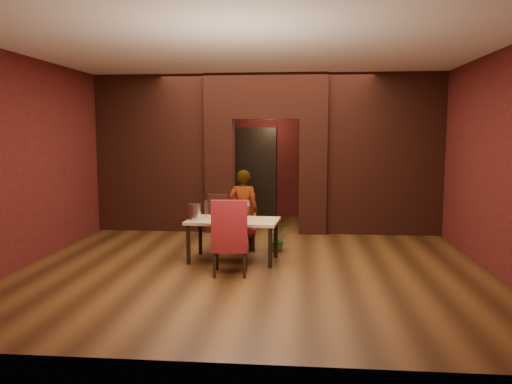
% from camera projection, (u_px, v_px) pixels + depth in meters
% --- Properties ---
extents(floor, '(8.00, 8.00, 0.00)m').
position_uv_depth(floor, '(257.00, 254.00, 8.36)').
color(floor, '#4B2B12').
rests_on(floor, ground).
extents(ceiling, '(7.00, 8.00, 0.04)m').
position_uv_depth(ceiling, '(258.00, 59.00, 7.99)').
color(ceiling, silver).
rests_on(ceiling, ground).
extents(wall_back, '(7.00, 0.04, 3.20)m').
position_uv_depth(wall_back, '(272.00, 151.00, 12.13)').
color(wall_back, maroon).
rests_on(wall_back, ground).
extents(wall_front, '(7.00, 0.04, 3.20)m').
position_uv_depth(wall_front, '(216.00, 183.00, 4.22)').
color(wall_front, maroon).
rests_on(wall_front, ground).
extents(wall_left, '(0.04, 8.00, 3.20)m').
position_uv_depth(wall_left, '(53.00, 158.00, 8.49)').
color(wall_left, maroon).
rests_on(wall_left, ground).
extents(wall_right, '(0.04, 8.00, 3.20)m').
position_uv_depth(wall_right, '(478.00, 160.00, 7.86)').
color(wall_right, maroon).
rests_on(wall_right, ground).
extents(pillar_left, '(0.55, 0.55, 2.30)m').
position_uv_depth(pillar_left, '(220.00, 176.00, 10.29)').
color(pillar_left, maroon).
rests_on(pillar_left, ground).
extents(pillar_right, '(0.55, 0.55, 2.30)m').
position_uv_depth(pillar_right, '(313.00, 176.00, 10.12)').
color(pillar_right, maroon).
rests_on(pillar_right, ground).
extents(lintel, '(2.45, 0.55, 0.90)m').
position_uv_depth(lintel, '(266.00, 97.00, 10.02)').
color(lintel, maroon).
rests_on(lintel, ground).
extents(wing_wall_left, '(2.28, 0.35, 3.20)m').
position_uv_depth(wing_wall_left, '(153.00, 154.00, 10.36)').
color(wing_wall_left, maroon).
rests_on(wing_wall_left, ground).
extents(wing_wall_right, '(2.28, 0.35, 3.20)m').
position_uv_depth(wing_wall_right, '(384.00, 154.00, 9.94)').
color(wing_wall_right, maroon).
rests_on(wing_wall_right, ground).
extents(vent_panel, '(0.40, 0.03, 0.50)m').
position_uv_depth(vent_panel, '(218.00, 206.00, 10.07)').
color(vent_panel, '#98422C').
rests_on(vent_panel, ground).
extents(rear_door, '(0.90, 0.08, 2.10)m').
position_uv_depth(rear_door, '(255.00, 173.00, 12.17)').
color(rear_door, black).
rests_on(rear_door, ground).
extents(rear_door_frame, '(1.02, 0.04, 2.22)m').
position_uv_depth(rear_door_frame, '(255.00, 173.00, 12.13)').
color(rear_door_frame, black).
rests_on(rear_door_frame, ground).
extents(dining_table, '(1.48, 0.91, 0.66)m').
position_uv_depth(dining_table, '(233.00, 240.00, 7.90)').
color(dining_table, '#A68057').
rests_on(dining_table, ground).
extents(chair_far, '(0.49, 0.49, 0.96)m').
position_uv_depth(chair_far, '(243.00, 222.00, 8.63)').
color(chair_far, maroon).
rests_on(chair_far, ground).
extents(chair_near, '(0.54, 0.54, 1.10)m').
position_uv_depth(chair_near, '(230.00, 236.00, 7.12)').
color(chair_near, maroon).
rests_on(chair_near, ground).
extents(person_seated, '(0.51, 0.34, 1.40)m').
position_uv_depth(person_seated, '(243.00, 210.00, 8.56)').
color(person_seated, silver).
rests_on(person_seated, ground).
extents(wine_glass_a, '(0.09, 0.09, 0.22)m').
position_uv_depth(wine_glass_a, '(228.00, 212.00, 7.87)').
color(wine_glass_a, silver).
rests_on(wine_glass_a, dining_table).
extents(wine_glass_b, '(0.08, 0.08, 0.19)m').
position_uv_depth(wine_glass_b, '(234.00, 214.00, 7.82)').
color(wine_glass_b, white).
rests_on(wine_glass_b, dining_table).
extents(wine_glass_c, '(0.09, 0.09, 0.23)m').
position_uv_depth(wine_glass_c, '(244.00, 212.00, 7.88)').
color(wine_glass_c, white).
rests_on(wine_glass_c, dining_table).
extents(tasting_sheet, '(0.36, 0.33, 0.00)m').
position_uv_depth(tasting_sheet, '(221.00, 220.00, 7.78)').
color(tasting_sheet, white).
rests_on(tasting_sheet, dining_table).
extents(wine_bucket, '(0.20, 0.20, 0.25)m').
position_uv_depth(wine_bucket, '(195.00, 212.00, 7.84)').
color(wine_bucket, '#B5B4BB').
rests_on(wine_bucket, dining_table).
extents(water_bottle, '(0.07, 0.07, 0.29)m').
position_uv_depth(water_bottle, '(206.00, 209.00, 8.00)').
color(water_bottle, silver).
rests_on(water_bottle, dining_table).
extents(potted_plant, '(0.51, 0.51, 0.43)m').
position_uv_depth(potted_plant, '(277.00, 238.00, 8.60)').
color(potted_plant, '#305E27').
rests_on(potted_plant, ground).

